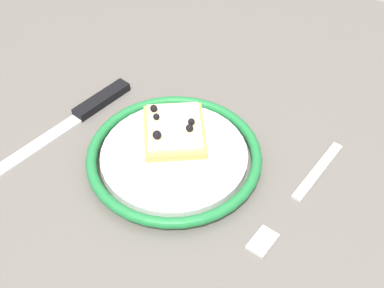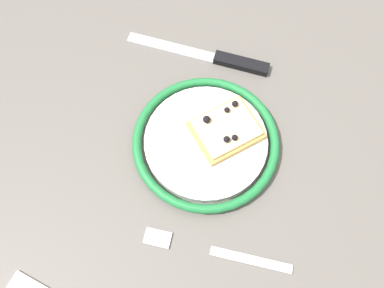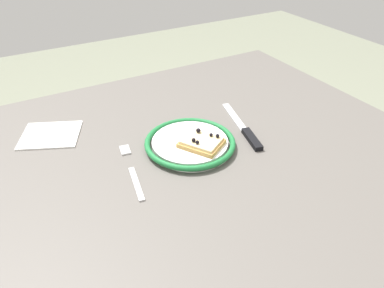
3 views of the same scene
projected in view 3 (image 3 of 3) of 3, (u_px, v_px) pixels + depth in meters
dining_table at (187, 179)px, 0.89m from camera, size 1.15×0.95×0.72m
plate at (190, 143)px, 0.87m from camera, size 0.22×0.22×0.02m
pizza_slice_near at (201, 141)px, 0.85m from camera, size 0.11×0.12×0.03m
knife at (247, 133)px, 0.92m from camera, size 0.08×0.24×0.01m
fork at (132, 170)px, 0.80m from camera, size 0.05×0.20×0.00m
napkin at (51, 135)px, 0.92m from camera, size 0.18×0.17×0.00m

